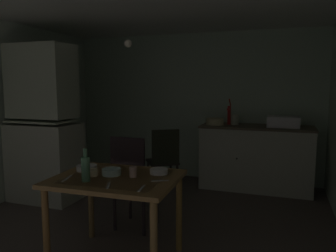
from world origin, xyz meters
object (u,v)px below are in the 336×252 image
Objects in this scene: serving_bowl_wide at (112,172)px; glass_bottle at (86,168)px; sink_basin at (283,122)px; mixing_bowl_counter at (215,122)px; chair_by_counter at (164,160)px; chair_far_side at (133,181)px; teacup_mint at (93,173)px; hand_pump at (229,113)px; hutch_cabinet at (44,129)px; dining_table at (117,188)px.

serving_bowl_wide is 0.61× the size of glass_bottle.
mixing_bowl_counter is at bearing -177.05° from sink_basin.
serving_bowl_wide is (0.16, -1.77, 0.29)m from chair_by_counter.
serving_bowl_wide is (0.08, -0.59, 0.26)m from chair_far_side.
mixing_bowl_counter is 3.16× the size of teacup_mint.
chair_by_counter is at bearing -136.30° from hand_pump.
chair_by_counter is 1.87m from teacup_mint.
chair_by_counter is at bearing 91.67° from glass_bottle.
sink_basin is 2.44m from chair_far_side.
mixing_bowl_counter is 2.47m from serving_bowl_wide.
hutch_cabinet is 1.93× the size of dining_table.
hand_pump reaches higher than dining_table.
chair_far_side is 0.65m from serving_bowl_wide.
chair_by_counter is at bearing 97.13° from dining_table.
hutch_cabinet reaches higher than glass_bottle.
hutch_cabinet is 7.62× the size of glass_bottle.
chair_by_counter reaches higher than teacup_mint.
chair_by_counter is at bearing 90.83° from teacup_mint.
mixing_bowl_counter is 0.26× the size of chair_far_side.
dining_table is 3.96× the size of glass_bottle.
sink_basin is 2.68× the size of serving_bowl_wide.
hutch_cabinet reaches higher than teacup_mint.
hand_pump is at bearing 77.77° from dining_table.
chair_by_counter is 5.69× the size of serving_bowl_wide.
hutch_cabinet reaches higher than chair_by_counter.
mixing_bowl_counter reaches higher than serving_bowl_wide.
hand_pump is at bearing 76.18° from serving_bowl_wide.
dining_table is 1.14× the size of chair_by_counter.
mixing_bowl_counter is (2.01, 1.34, 0.03)m from hutch_cabinet.
sink_basin is 0.47× the size of chair_by_counter.
mixing_bowl_counter reaches higher than dining_table.
hutch_cabinet is 3.29m from sink_basin.
hutch_cabinet reaches higher than chair_far_side.
serving_bowl_wide is (-1.39, -2.47, -0.23)m from sink_basin.
hand_pump is 2.86m from glass_bottle.
hutch_cabinet reaches higher than mixing_bowl_counter.
mixing_bowl_counter is at bearing 77.42° from teacup_mint.
dining_table is at bearing -34.06° from hutch_cabinet.
chair_far_side is (-0.15, 0.63, -0.13)m from dining_table.
teacup_mint is at bearing -106.18° from hand_pump.
dining_table is at bearing -82.87° from chair_by_counter.
dining_table is at bearing -102.23° from hand_pump.
hutch_cabinet is at bearing -146.87° from hand_pump.
hutch_cabinet is at bearing -154.93° from sink_basin.
dining_table is at bearing 11.63° from teacup_mint.
hutch_cabinet is 1.98m from glass_bottle.
glass_bottle is (0.06, -2.01, 0.37)m from chair_by_counter.
sink_basin is at bearing 2.95° from mixing_bowl_counter.
dining_table is (-0.36, -2.46, -0.33)m from mixing_bowl_counter.
sink_basin is 0.41× the size of dining_table.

